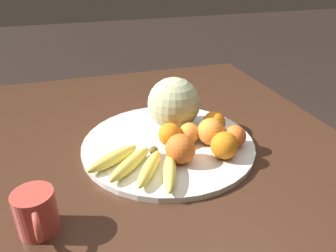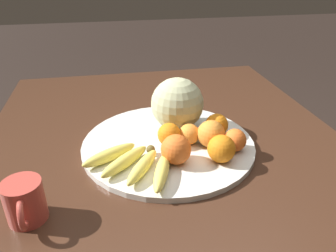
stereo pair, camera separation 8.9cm
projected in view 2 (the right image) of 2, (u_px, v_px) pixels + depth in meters
The scene contains 13 objects.
kitchen_table at pixel (172, 183), 0.91m from camera, with size 1.43×1.05×0.71m.
fruit_bowl at pixel (168, 144), 0.92m from camera, with size 0.48×0.48×0.02m.
melon at pixel (177, 104), 0.96m from camera, with size 0.15×0.15×0.15m.
banana_bunch at pixel (134, 163), 0.80m from camera, with size 0.23×0.23×0.03m.
orange_front_left at pixel (221, 149), 0.82m from camera, with size 0.07×0.07×0.07m.
orange_front_right at pixel (217, 125), 0.93m from camera, with size 0.07×0.07×0.07m.
orange_mid_center at pixel (189, 134), 0.90m from camera, with size 0.06×0.06×0.06m.
orange_back_left at pixel (211, 134), 0.88m from camera, with size 0.07×0.07×0.07m.
orange_back_right at pixel (176, 149), 0.81m from camera, with size 0.08×0.08×0.08m.
orange_top_small at pixel (168, 135), 0.89m from camera, with size 0.06×0.06×0.06m.
orange_side_extra at pixel (235, 140), 0.86m from camera, with size 0.06×0.06×0.06m.
produce_tag at pixel (179, 137), 0.94m from camera, with size 0.09×0.08×0.00m.
ceramic_mug at pixel (25, 202), 0.65m from camera, with size 0.11×0.08×0.09m.
Camera 2 is at (-0.72, 0.15, 1.20)m, focal length 35.00 mm.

